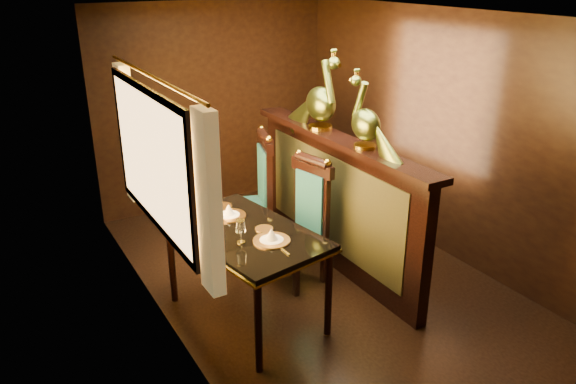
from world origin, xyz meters
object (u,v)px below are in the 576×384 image
Objects in this scene: dining_table at (244,238)px; peacock_left at (367,111)px; chair_left at (306,216)px; peacock_right at (321,89)px; chair_right at (258,188)px.

peacock_left reaches higher than dining_table.
peacock_left is at bearing -51.00° from chair_left.
peacock_right is (1.20, 0.71, 1.00)m from dining_table.
dining_table is 1.34m from chair_right.
chair_right is at bearing 112.87° from peacock_left.
peacock_right reaches higher than dining_table.
dining_table is 1.18× the size of chair_right.
peacock_left is at bearing -10.59° from dining_table.
dining_table is at bearing -105.72° from chair_right.
chair_right is at bearing 138.48° from peacock_right.
peacock_left reaches higher than chair_left.
dining_table is at bearing 179.41° from peacock_left.
peacock_right is (0.00, 0.72, 0.06)m from peacock_left.
dining_table is at bearing -149.61° from peacock_right.
dining_table is 1.22× the size of chair_left.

